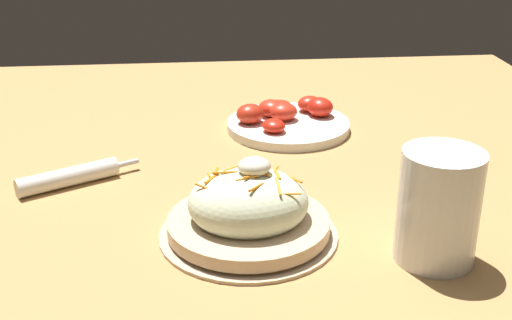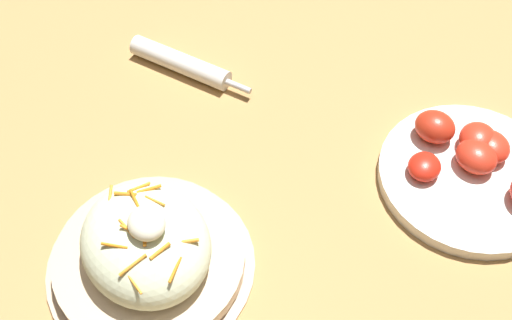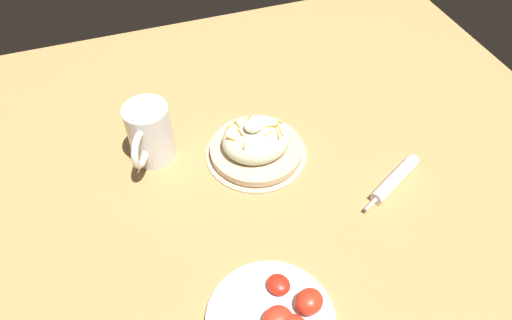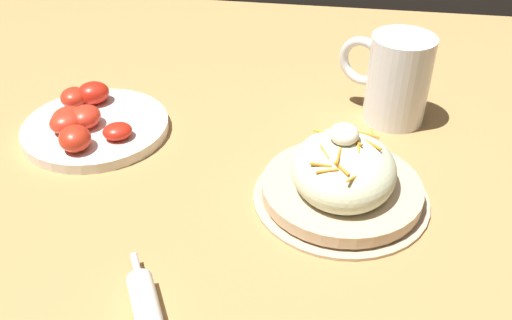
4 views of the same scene
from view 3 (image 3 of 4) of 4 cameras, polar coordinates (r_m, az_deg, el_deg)
ground_plane at (r=0.95m, az=4.27°, el=-4.51°), size 1.43×1.43×0.00m
salad_plate at (r=0.99m, az=0.03°, el=1.99°), size 0.22×0.22×0.10m
beer_mug at (r=1.00m, az=-13.00°, el=2.89°), size 0.10×0.14×0.14m
napkin_roll at (r=1.00m, az=16.89°, el=-2.30°), size 0.17×0.10×0.03m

